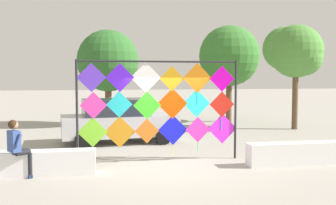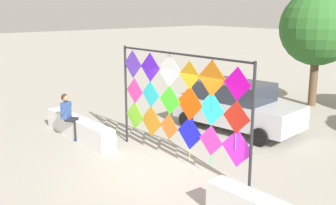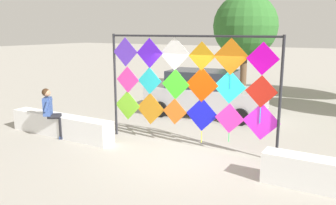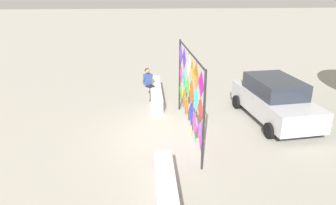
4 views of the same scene
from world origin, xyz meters
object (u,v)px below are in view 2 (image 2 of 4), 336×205
object	(u,v)px
tree_broadleaf	(318,24)
seated_vendor	(69,113)
parked_car	(236,106)
kite_display_rack	(179,98)

from	to	relation	value
tree_broadleaf	seated_vendor	bearing A→B (deg)	-102.99
seated_vendor	tree_broadleaf	xyz separation A→B (m)	(2.35, 10.20, 2.57)
parked_car	seated_vendor	bearing A→B (deg)	-118.50
parked_car	tree_broadleaf	bearing A→B (deg)	93.34
kite_display_rack	parked_car	distance (m)	3.82
seated_vendor	parked_car	size ratio (longest dim) A/B	0.33
kite_display_rack	tree_broadleaf	xyz separation A→B (m)	(-1.38, 8.84, 1.64)
kite_display_rack	parked_car	world-z (taller)	kite_display_rack
kite_display_rack	tree_broadleaf	distance (m)	9.09
kite_display_rack	seated_vendor	size ratio (longest dim) A/B	3.24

